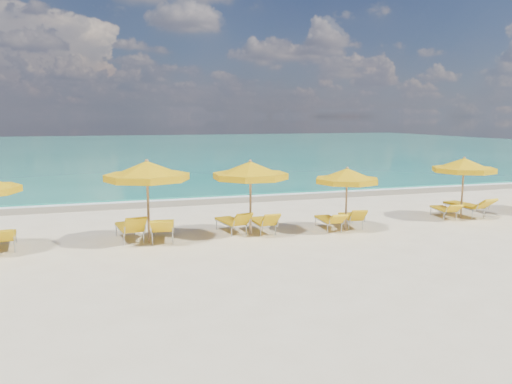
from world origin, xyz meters
name	(u,v)px	position (x,y,z in m)	size (l,w,h in m)	color
ground_plane	(270,235)	(0.00, 0.00, 0.00)	(120.00, 120.00, 0.00)	beige
ocean	(143,148)	(0.00, 48.00, 0.00)	(120.00, 80.00, 0.30)	#167E68
wet_sand_band	(218,199)	(0.00, 7.40, 0.00)	(120.00, 2.60, 0.01)	tan
foam_line	(214,197)	(0.00, 8.20, 0.00)	(120.00, 1.20, 0.03)	white
whitecap_near	(86,180)	(-6.00, 17.00, 0.00)	(14.00, 0.36, 0.05)	white
whitecap_far	(267,163)	(8.00, 24.00, 0.00)	(18.00, 0.30, 0.05)	white
umbrella_3	(147,172)	(-3.82, 0.14, 2.18)	(2.59, 2.59, 2.56)	#A88254
umbrella_4	(250,171)	(-0.59, 0.20, 2.09)	(3.20, 3.20, 2.45)	#A88254
umbrella_5	(347,176)	(2.64, -0.15, 1.84)	(2.34, 2.34, 2.16)	#A88254
umbrella_6	(464,166)	(7.78, 0.44, 1.99)	(2.51, 2.51, 2.33)	#A88254
lounger_2_right	(5,241)	(-7.87, 0.73, 0.22)	(0.78, 1.82, 0.79)	#A5A8AD
lounger_3_left	(130,233)	(-4.36, 0.69, 0.24)	(0.90, 1.95, 0.94)	#A5A8AD
lounger_3_right	(163,232)	(-3.35, 0.49, 0.25)	(0.97, 2.09, 0.88)	#A5A8AD
lounger_4_left	(232,226)	(-1.08, 0.76, 0.22)	(0.91, 1.82, 0.84)	#A5A8AD
lounger_4_right	(262,226)	(-0.10, 0.51, 0.21)	(0.65, 1.69, 0.80)	#A5A8AD
lounger_5_left	(329,224)	(2.18, 0.20, 0.20)	(0.64, 1.69, 0.72)	#A5A8AD
lounger_5_right	(351,221)	(3.12, 0.39, 0.20)	(0.81, 1.68, 0.77)	#A5A8AD
lounger_6_left	(444,213)	(7.23, 0.72, 0.20)	(0.82, 1.69, 0.68)	#A5A8AD
lounger_6_right	(465,210)	(8.24, 0.76, 0.25)	(0.91, 2.11, 0.87)	#A5A8AD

